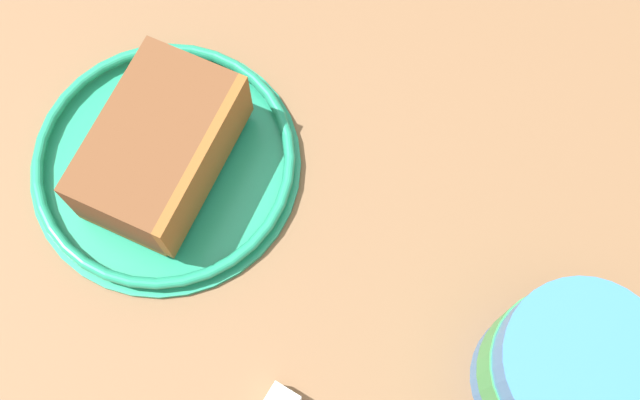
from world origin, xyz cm
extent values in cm
cube|color=brown|center=(0.00, 0.00, -1.63)|extent=(131.08, 131.08, 3.26)
cylinder|color=#1E8C66|center=(-11.10, 4.72, 0.39)|extent=(17.44, 17.44, 0.77)
torus|color=#1E8C66|center=(-11.10, 4.72, 1.13)|extent=(16.75, 16.75, 0.71)
cube|color=brown|center=(-11.10, 4.72, 1.07)|extent=(8.70, 12.14, 0.60)
cube|color=brown|center=(-11.10, 4.72, 3.58)|extent=(8.70, 12.14, 4.41)
cube|color=brown|center=(-7.79, 3.89, 3.58)|extent=(3.25, 10.78, 4.41)
cylinder|color=#3372BF|center=(14.02, -4.51, 4.43)|extent=(8.45, 8.45, 8.86)
cylinder|color=green|center=(14.02, -4.51, 4.31)|extent=(8.62, 8.62, 3.62)
cylinder|color=#47230F|center=(14.02, -4.51, 7.88)|extent=(7.44, 7.44, 0.40)
camera|label=1|loc=(2.04, -11.85, 47.49)|focal=44.14mm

